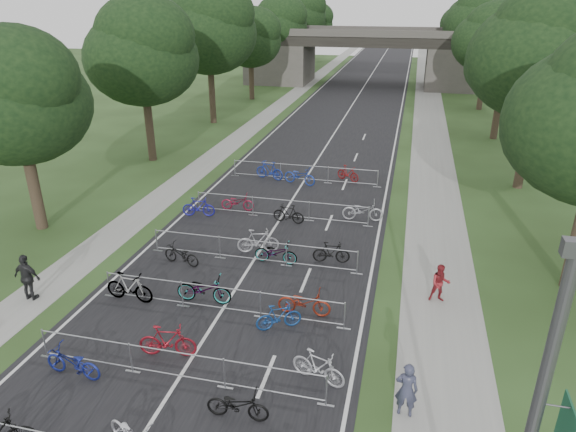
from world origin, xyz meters
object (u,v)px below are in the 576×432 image
object	(u,v)px
overpass_bridge	(367,57)
pedestrian_b	(440,284)
pedestrian_c	(27,278)
pedestrian_a	(406,390)

from	to	relation	value
overpass_bridge	pedestrian_b	world-z (taller)	overpass_bridge
overpass_bridge	pedestrian_c	size ratio (longest dim) A/B	16.26
pedestrian_b	pedestrian_c	bearing A→B (deg)	-175.04
pedestrian_a	pedestrian_c	distance (m)	14.52
pedestrian_a	pedestrian_c	bearing A→B (deg)	-7.73
overpass_bridge	pedestrian_a	xyz separation A→B (m)	(6.80, -57.60, -2.67)
pedestrian_c	pedestrian_b	bearing A→B (deg)	-164.36
pedestrian_a	pedestrian_b	bearing A→B (deg)	-96.98
pedestrian_c	overpass_bridge	bearing A→B (deg)	-95.18
overpass_bridge	pedestrian_c	world-z (taller)	overpass_bridge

